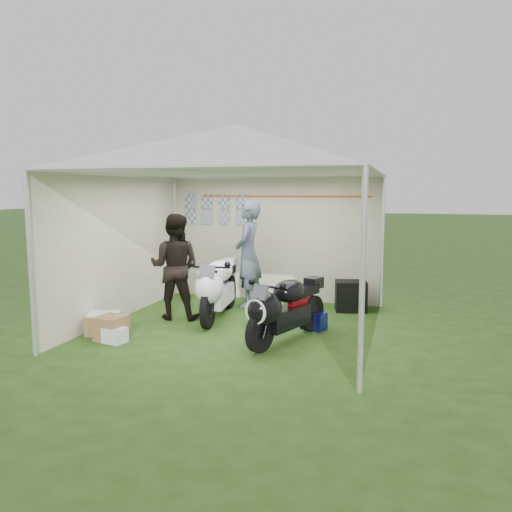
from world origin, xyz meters
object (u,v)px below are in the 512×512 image
object	(u,v)px
crate_2	(115,335)
crate_3	(101,325)
motorcycle_white	(217,286)
motorcycle_black	(284,307)
canopy_tent	(238,155)
crate_0	(104,323)
paddock_stand	(314,321)
crate_1	(111,328)
person_blue_jacket	(248,254)
person_dark_jacket	(175,267)
equipment_box	(351,296)

from	to	relation	value
crate_2	crate_3	bearing A→B (deg)	144.46
motorcycle_white	motorcycle_black	world-z (taller)	motorcycle_white
canopy_tent	crate_0	xyz separation A→B (m)	(-1.75, -0.91, -2.43)
motorcycle_white	paddock_stand	xyz separation A→B (m)	(1.60, -0.16, -0.40)
motorcycle_white	crate_3	world-z (taller)	motorcycle_white
canopy_tent	crate_3	distance (m)	3.16
crate_1	person_blue_jacket	bearing A→B (deg)	64.64
motorcycle_white	crate_0	size ratio (longest dim) A/B	4.39
motorcycle_white	crate_2	distance (m)	1.87
motorcycle_black	person_dark_jacket	size ratio (longest dim) A/B	1.00
motorcycle_black	crate_1	world-z (taller)	motorcycle_black
motorcycle_white	paddock_stand	size ratio (longest dim) A/B	5.52
crate_1	crate_2	size ratio (longest dim) A/B	1.30
equipment_box	crate_0	world-z (taller)	equipment_box
canopy_tent	crate_1	bearing A→B (deg)	-141.09
crate_1	crate_3	world-z (taller)	crate_1
crate_2	crate_3	xyz separation A→B (m)	(-0.41, 0.29, 0.03)
equipment_box	crate_2	world-z (taller)	equipment_box
paddock_stand	crate_2	bearing A→B (deg)	-149.96
crate_0	crate_2	world-z (taller)	crate_0
canopy_tent	motorcycle_black	xyz separation A→B (m)	(0.85, -0.60, -2.09)
equipment_box	crate_2	distance (m)	3.98
motorcycle_white	paddock_stand	world-z (taller)	motorcycle_white
motorcycle_black	crate_2	distance (m)	2.33
crate_0	crate_2	bearing A→B (deg)	-41.94
person_blue_jacket	crate_0	world-z (taller)	person_blue_jacket
crate_0	crate_3	world-z (taller)	crate_0
person_dark_jacket	person_blue_jacket	distance (m)	1.46
canopy_tent	motorcycle_white	bearing A→B (deg)	146.10
paddock_stand	equipment_box	bearing A→B (deg)	73.35
crate_1	motorcycle_white	bearing A→B (deg)	56.41
paddock_stand	person_blue_jacket	bearing A→B (deg)	139.94
canopy_tent	crate_3	world-z (taller)	canopy_tent
crate_0	motorcycle_black	bearing A→B (deg)	6.76
motorcycle_black	equipment_box	bearing A→B (deg)	92.37
crate_0	equipment_box	bearing A→B (deg)	36.13
motorcycle_white	crate_0	bearing A→B (deg)	-143.08
canopy_tent	crate_1	world-z (taller)	canopy_tent
motorcycle_black	crate_3	size ratio (longest dim) A/B	4.12
person_blue_jacket	person_dark_jacket	bearing A→B (deg)	-38.98
person_blue_jacket	crate_1	distance (m)	2.88
crate_1	crate_2	distance (m)	0.17
person_dark_jacket	person_blue_jacket	world-z (taller)	person_blue_jacket
motorcycle_white	crate_0	distance (m)	1.82
person_dark_jacket	paddock_stand	bearing A→B (deg)	170.23
crate_0	crate_3	bearing A→B (deg)	-90.00
crate_0	crate_1	size ratio (longest dim) A/B	1.19
person_dark_jacket	equipment_box	bearing A→B (deg)	-163.17
motorcycle_white	person_blue_jacket	world-z (taller)	person_blue_jacket
motorcycle_black	crate_1	size ratio (longest dim) A/B	4.59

